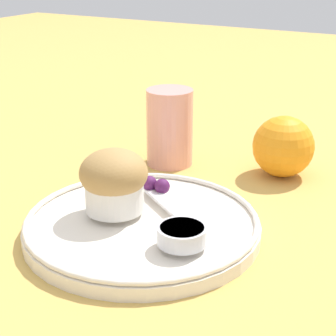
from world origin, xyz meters
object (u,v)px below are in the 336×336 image
butter_knife (161,198)px  orange_fruit (283,146)px  muffin (114,180)px  juice_glass (170,127)px

butter_knife → orange_fruit: (0.08, 0.18, 0.02)m
muffin → orange_fruit: (0.11, 0.23, -0.01)m
orange_fruit → muffin: bearing=-115.3°
muffin → orange_fruit: 0.25m
butter_knife → juice_glass: size_ratio=1.43×
muffin → orange_fruit: muffin is taller
butter_knife → muffin: bearing=-90.4°
muffin → orange_fruit: size_ratio=0.90×
muffin → butter_knife: muffin is taller
muffin → butter_knife: size_ratio=0.48×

